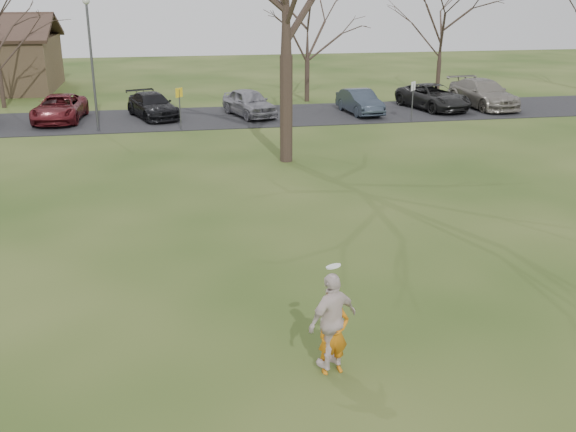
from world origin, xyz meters
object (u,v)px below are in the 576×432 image
at_px(player_defender, 334,333).
at_px(car_6, 433,97).
at_px(catching_play, 333,320).
at_px(car_5, 360,102).
at_px(car_7, 483,94).
at_px(car_3, 152,105).
at_px(car_4, 249,103).
at_px(lamp_post, 91,48).
at_px(car_2, 60,108).

distance_m(player_defender, car_6, 28.55).
bearing_deg(catching_play, car_5, 72.35).
relative_size(car_6, car_7, 0.93).
height_order(player_defender, car_6, player_defender).
height_order(car_3, car_7, car_7).
bearing_deg(car_7, car_3, 173.73).
bearing_deg(car_7, car_4, 175.57).
relative_size(car_7, lamp_post, 0.87).
xyz_separation_m(car_5, car_7, (7.67, 0.67, 0.13)).
height_order(car_3, car_5, car_5).
bearing_deg(car_6, catching_play, -129.35).
relative_size(car_2, catching_play, 2.49).
distance_m(car_5, car_7, 7.70).
bearing_deg(catching_play, car_6, 63.95).
distance_m(car_7, lamp_post, 21.99).
relative_size(car_5, car_7, 0.73).
relative_size(car_5, lamp_post, 0.64).
distance_m(car_2, car_6, 20.64).
bearing_deg(car_5, car_2, 170.93).
relative_size(car_4, catching_play, 2.18).
relative_size(car_4, car_7, 0.78).
xyz_separation_m(car_3, car_5, (11.30, -0.94, 0.01)).
xyz_separation_m(car_4, car_6, (10.70, 0.22, -0.03)).
xyz_separation_m(car_7, lamp_post, (-21.60, -2.74, 3.14)).
xyz_separation_m(car_3, catching_play, (3.35, -25.93, 0.34)).
height_order(car_5, catching_play, catching_play).
bearing_deg(car_4, car_7, -16.46).
xyz_separation_m(player_defender, car_2, (-8.13, 25.80, -0.06)).
bearing_deg(player_defender, car_3, 89.20).
relative_size(car_3, car_5, 1.12).
relative_size(player_defender, lamp_post, 0.25).
bearing_deg(car_2, car_5, 1.32).
bearing_deg(car_6, car_7, -12.73).
distance_m(catching_play, lamp_post, 23.87).
distance_m(car_2, car_5, 16.08).
xyz_separation_m(car_2, car_7, (23.73, -0.10, 0.11)).
relative_size(catching_play, lamp_post, 0.31).
height_order(player_defender, car_7, car_7).
distance_m(player_defender, catching_play, 0.25).
distance_m(car_3, car_7, 18.97).
bearing_deg(player_defender, car_5, 64.23).
xyz_separation_m(car_3, car_7, (18.96, -0.27, 0.14)).
bearing_deg(car_2, car_4, 2.07).
height_order(car_7, catching_play, catching_play).
xyz_separation_m(car_7, catching_play, (-15.62, -25.66, 0.19)).
relative_size(player_defender, car_7, 0.29).
bearing_deg(lamp_post, car_7, 7.22).
distance_m(car_2, car_7, 23.73).
distance_m(player_defender, car_5, 26.25).
height_order(player_defender, car_4, player_defender).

